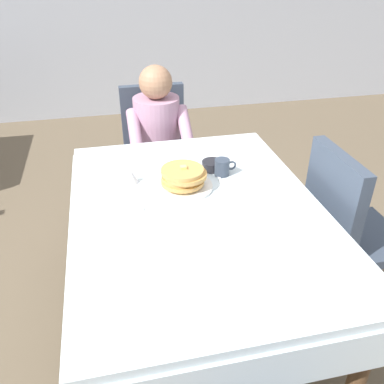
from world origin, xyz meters
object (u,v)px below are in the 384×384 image
at_px(diner_person, 158,135).
at_px(cup_coffee, 222,167).
at_px(breakfast_stack, 183,177).
at_px(syrup_pitcher, 130,176).
at_px(plate_breakfast, 184,186).
at_px(chair_diner, 156,145).
at_px(spoon_near_edge, 191,229).
at_px(knife_right_of_plate, 223,185).
at_px(dining_table_main, 197,224).
at_px(bowl_butter, 212,165).
at_px(chair_right_side, 345,224).
at_px(fork_left_of_plate, 145,194).

xyz_separation_m(diner_person, cup_coffee, (0.22, -0.74, 0.11)).
bearing_deg(breakfast_stack, cup_coffee, 22.00).
height_order(cup_coffee, syrup_pitcher, cup_coffee).
height_order(plate_breakfast, breakfast_stack, breakfast_stack).
bearing_deg(chair_diner, spoon_near_edge, 88.42).
relative_size(breakfast_stack, knife_right_of_plate, 1.08).
height_order(dining_table_main, chair_diner, chair_diner).
bearing_deg(breakfast_stack, plate_breakfast, 34.34).
bearing_deg(bowl_butter, chair_diner, 102.66).
bearing_deg(knife_right_of_plate, chair_right_side, -102.25).
xyz_separation_m(diner_person, knife_right_of_plate, (0.19, -0.85, 0.07)).
xyz_separation_m(chair_diner, chair_right_side, (0.80, -1.17, 0.00)).
xyz_separation_m(dining_table_main, cup_coffee, (0.19, 0.27, 0.13)).
bearing_deg(chair_right_side, breakfast_stack, -102.78).
bearing_deg(breakfast_stack, chair_right_side, -12.78).
relative_size(plate_breakfast, cup_coffee, 2.48).
xyz_separation_m(dining_table_main, chair_diner, (-0.03, 1.17, -0.12)).
bearing_deg(chair_right_side, dining_table_main, -90.00).
xyz_separation_m(plate_breakfast, bowl_butter, (0.19, 0.16, 0.01)).
distance_m(chair_right_side, bowl_butter, 0.74).
bearing_deg(syrup_pitcher, fork_left_of_plate, -67.56).
height_order(chair_diner, cup_coffee, chair_diner).
distance_m(dining_table_main, knife_right_of_plate, 0.25).
bearing_deg(cup_coffee, syrup_pitcher, 177.74).
height_order(diner_person, spoon_near_edge, diner_person).
xyz_separation_m(cup_coffee, bowl_butter, (-0.03, 0.07, -0.02)).
xyz_separation_m(fork_left_of_plate, spoon_near_edge, (0.15, -0.31, 0.00)).
height_order(diner_person, fork_left_of_plate, diner_person).
bearing_deg(spoon_near_edge, bowl_butter, 67.15).
height_order(chair_right_side, cup_coffee, chair_right_side).
distance_m(syrup_pitcher, spoon_near_edge, 0.49).
relative_size(chair_diner, knife_right_of_plate, 4.65).
relative_size(diner_person, chair_right_side, 1.20).
bearing_deg(breakfast_stack, dining_table_main, -81.04).
height_order(breakfast_stack, fork_left_of_plate, breakfast_stack).
xyz_separation_m(dining_table_main, bowl_butter, (0.16, 0.34, 0.11)).
xyz_separation_m(dining_table_main, syrup_pitcher, (-0.27, 0.29, 0.13)).
relative_size(dining_table_main, syrup_pitcher, 19.05).
distance_m(dining_table_main, spoon_near_edge, 0.19).
xyz_separation_m(diner_person, fork_left_of_plate, (-0.19, -0.85, 0.07)).
xyz_separation_m(dining_table_main, diner_person, (-0.03, 1.01, 0.02)).
distance_m(dining_table_main, plate_breakfast, 0.21).
height_order(chair_diner, breakfast_stack, chair_diner).
relative_size(chair_diner, syrup_pitcher, 11.63).
distance_m(dining_table_main, cup_coffee, 0.36).
height_order(diner_person, cup_coffee, diner_person).
bearing_deg(syrup_pitcher, spoon_near_edge, -65.11).
bearing_deg(bowl_butter, chair_right_side, -29.02).
bearing_deg(breakfast_stack, diner_person, 89.91).
bearing_deg(bowl_butter, syrup_pitcher, -173.30).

